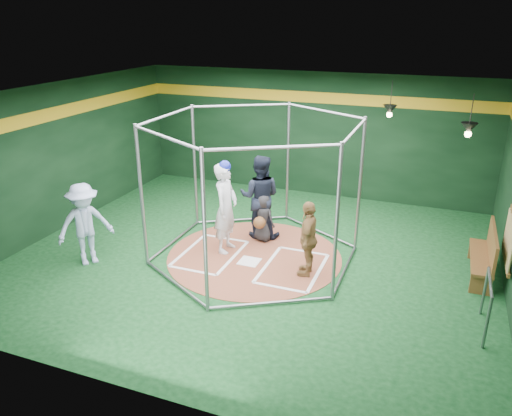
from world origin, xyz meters
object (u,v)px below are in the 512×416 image
at_px(batter_figure, 226,207).
at_px(visitor_leopard, 308,238).
at_px(umpire, 260,197).
at_px(dugout_bench, 486,253).

xyz_separation_m(batter_figure, visitor_leopard, (1.98, -0.41, -0.24)).
height_order(batter_figure, umpire, batter_figure).
bearing_deg(umpire, visitor_leopard, 127.79).
distance_m(batter_figure, visitor_leopard, 2.03).
relative_size(umpire, dugout_bench, 1.14).
bearing_deg(visitor_leopard, batter_figure, -106.63).
relative_size(batter_figure, dugout_bench, 1.20).
bearing_deg(umpire, batter_figure, 56.57).
height_order(umpire, dugout_bench, umpire).
relative_size(batter_figure, visitor_leopard, 1.33).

